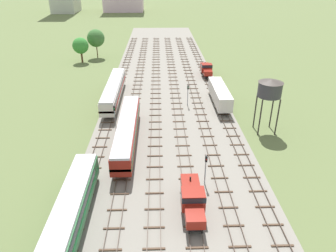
{
  "coord_description": "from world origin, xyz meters",
  "views": [
    {
      "loc": [
        -1.5,
        -12.92,
        26.17
      ],
      "look_at": [
        0.0,
        35.88,
        1.5
      ],
      "focal_mm": 33.69,
      "sensor_mm": 36.0,
      "label": 1
    }
  ],
  "objects_px": {
    "passenger_coach_left_mid": "(127,129)",
    "water_tower": "(270,89)",
    "signal_post_nearest": "(188,92)",
    "diesel_railcar_far_left_nearest": "(69,216)",
    "shunter_loco_centre_near": "(192,199)",
    "freight_boxcar_right_midfar": "(220,94)",
    "signal_post_near": "(206,166)",
    "passenger_coach_far_left_far": "(114,90)",
    "signal_post_mid": "(115,117)",
    "shunter_loco_right_farther": "(206,69)"
  },
  "relations": [
    {
      "from": "signal_post_near",
      "to": "signal_post_nearest",
      "type": "bearing_deg",
      "value": 90.0
    },
    {
      "from": "passenger_coach_left_mid",
      "to": "water_tower",
      "type": "xyz_separation_m",
      "value": [
        23.87,
        3.8,
        5.35
      ]
    },
    {
      "from": "freight_boxcar_right_midfar",
      "to": "signal_post_near",
      "type": "relative_size",
      "value": 3.08
    },
    {
      "from": "diesel_railcar_far_left_nearest",
      "to": "signal_post_nearest",
      "type": "relative_size",
      "value": 4.45
    },
    {
      "from": "diesel_railcar_far_left_nearest",
      "to": "water_tower",
      "type": "height_order",
      "value": "water_tower"
    },
    {
      "from": "signal_post_nearest",
      "to": "shunter_loco_centre_near",
      "type": "bearing_deg",
      "value": -93.98
    },
    {
      "from": "shunter_loco_centre_near",
      "to": "freight_boxcar_right_midfar",
      "type": "distance_m",
      "value": 33.99
    },
    {
      "from": "passenger_coach_left_mid",
      "to": "freight_boxcar_right_midfar",
      "type": "height_order",
      "value": "passenger_coach_left_mid"
    },
    {
      "from": "shunter_loco_centre_near",
      "to": "signal_post_mid",
      "type": "relative_size",
      "value": 1.5
    },
    {
      "from": "shunter_loco_right_farther",
      "to": "signal_post_nearest",
      "type": "bearing_deg",
      "value": -108.43
    },
    {
      "from": "passenger_coach_left_mid",
      "to": "freight_boxcar_right_midfar",
      "type": "bearing_deg",
      "value": 41.85
    },
    {
      "from": "shunter_loco_centre_near",
      "to": "passenger_coach_left_mid",
      "type": "height_order",
      "value": "passenger_coach_left_mid"
    },
    {
      "from": "shunter_loco_centre_near",
      "to": "shunter_loco_right_farther",
      "type": "bearing_deg",
      "value": 80.29
    },
    {
      "from": "diesel_railcar_far_left_nearest",
      "to": "freight_boxcar_right_midfar",
      "type": "distance_m",
      "value": 42.32
    },
    {
      "from": "signal_post_mid",
      "to": "diesel_railcar_far_left_nearest",
      "type": "bearing_deg",
      "value": -95.65
    },
    {
      "from": "shunter_loco_centre_near",
      "to": "passenger_coach_far_left_far",
      "type": "bearing_deg",
      "value": 110.81
    },
    {
      "from": "diesel_railcar_far_left_nearest",
      "to": "shunter_loco_centre_near",
      "type": "height_order",
      "value": "diesel_railcar_far_left_nearest"
    },
    {
      "from": "passenger_coach_left_mid",
      "to": "signal_post_nearest",
      "type": "distance_m",
      "value": 19.29
    },
    {
      "from": "diesel_railcar_far_left_nearest",
      "to": "passenger_coach_left_mid",
      "type": "xyz_separation_m",
      "value": [
        4.5,
        19.74,
        0.02
      ]
    },
    {
      "from": "freight_boxcar_right_midfar",
      "to": "shunter_loco_right_farther",
      "type": "xyz_separation_m",
      "value": [
        -0.01,
        19.8,
        -0.44
      ]
    },
    {
      "from": "passenger_coach_far_left_far",
      "to": "shunter_loco_right_farther",
      "type": "xyz_separation_m",
      "value": [
        22.48,
        17.09,
        -0.6
      ]
    },
    {
      "from": "shunter_loco_centre_near",
      "to": "signal_post_near",
      "type": "bearing_deg",
      "value": 67.35
    },
    {
      "from": "passenger_coach_far_left_far",
      "to": "signal_post_nearest",
      "type": "xyz_separation_m",
      "value": [
        15.73,
        -3.14,
        0.35
      ]
    },
    {
      "from": "freight_boxcar_right_midfar",
      "to": "signal_post_nearest",
      "type": "relative_size",
      "value": 3.04
    },
    {
      "from": "passenger_coach_left_mid",
      "to": "signal_post_near",
      "type": "relative_size",
      "value": 4.84
    },
    {
      "from": "water_tower",
      "to": "shunter_loco_centre_near",
      "type": "bearing_deg",
      "value": -126.03
    },
    {
      "from": "signal_post_near",
      "to": "diesel_railcar_far_left_nearest",
      "type": "bearing_deg",
      "value": -151.71
    },
    {
      "from": "signal_post_near",
      "to": "passenger_coach_far_left_far",
      "type": "bearing_deg",
      "value": 117.6
    },
    {
      "from": "diesel_railcar_far_left_nearest",
      "to": "freight_boxcar_right_midfar",
      "type": "xyz_separation_m",
      "value": [
        22.48,
        35.85,
        -0.15
      ]
    },
    {
      "from": "water_tower",
      "to": "signal_post_nearest",
      "type": "distance_m",
      "value": 18.04
    },
    {
      "from": "passenger_coach_left_mid",
      "to": "shunter_loco_right_farther",
      "type": "xyz_separation_m",
      "value": [
        17.98,
        35.91,
        -0.6
      ]
    },
    {
      "from": "diesel_railcar_far_left_nearest",
      "to": "shunter_loco_right_farther",
      "type": "distance_m",
      "value": 60.02
    },
    {
      "from": "passenger_coach_far_left_far",
      "to": "signal_post_nearest",
      "type": "bearing_deg",
      "value": -11.29
    },
    {
      "from": "passenger_coach_left_mid",
      "to": "water_tower",
      "type": "bearing_deg",
      "value": 9.05
    },
    {
      "from": "water_tower",
      "to": "signal_post_near",
      "type": "bearing_deg",
      "value": -129.97
    },
    {
      "from": "shunter_loco_right_farther",
      "to": "signal_post_nearest",
      "type": "xyz_separation_m",
      "value": [
        -6.74,
        -20.23,
        0.96
      ]
    },
    {
      "from": "diesel_railcar_far_left_nearest",
      "to": "passenger_coach_left_mid",
      "type": "distance_m",
      "value": 20.25
    },
    {
      "from": "passenger_coach_left_mid",
      "to": "water_tower",
      "type": "relative_size",
      "value": 2.3
    },
    {
      "from": "passenger_coach_far_left_far",
      "to": "signal_post_near",
      "type": "height_order",
      "value": "signal_post_near"
    },
    {
      "from": "diesel_railcar_far_left_nearest",
      "to": "shunter_loco_centre_near",
      "type": "relative_size",
      "value": 2.42
    },
    {
      "from": "passenger_coach_left_mid",
      "to": "freight_boxcar_right_midfar",
      "type": "xyz_separation_m",
      "value": [
        17.99,
        16.11,
        -0.16
      ]
    },
    {
      "from": "shunter_loco_centre_near",
      "to": "signal_post_near",
      "type": "distance_m",
      "value": 5.91
    },
    {
      "from": "signal_post_nearest",
      "to": "diesel_railcar_far_left_nearest",
      "type": "bearing_deg",
      "value": -113.95
    },
    {
      "from": "signal_post_nearest",
      "to": "water_tower",
      "type": "bearing_deg",
      "value": -43.22
    },
    {
      "from": "passenger_coach_far_left_far",
      "to": "water_tower",
      "type": "xyz_separation_m",
      "value": [
        28.37,
        -15.01,
        5.35
      ]
    },
    {
      "from": "water_tower",
      "to": "signal_post_nearest",
      "type": "height_order",
      "value": "water_tower"
    },
    {
      "from": "shunter_loco_centre_near",
      "to": "passenger_coach_left_mid",
      "type": "bearing_deg",
      "value": 118.35
    },
    {
      "from": "passenger_coach_left_mid",
      "to": "freight_boxcar_right_midfar",
      "type": "distance_m",
      "value": 24.15
    },
    {
      "from": "signal_post_near",
      "to": "signal_post_mid",
      "type": "relative_size",
      "value": 0.81
    },
    {
      "from": "diesel_railcar_far_left_nearest",
      "to": "freight_boxcar_right_midfar",
      "type": "height_order",
      "value": "diesel_railcar_far_left_nearest"
    }
  ]
}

